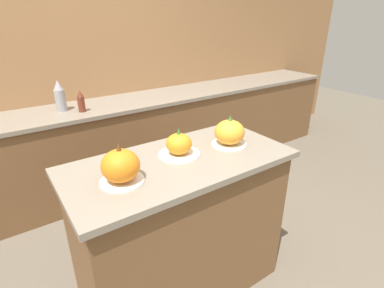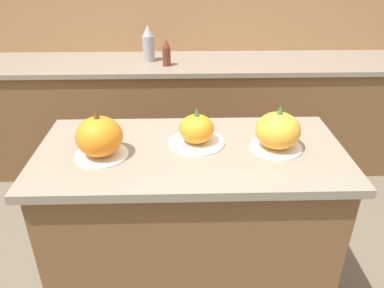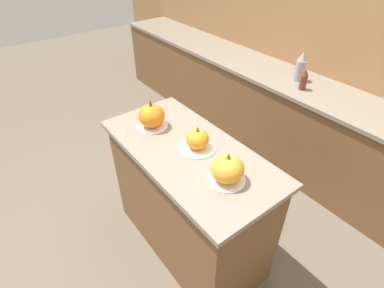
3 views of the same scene
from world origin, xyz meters
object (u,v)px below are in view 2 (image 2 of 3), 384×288
object	(u,v)px
pumpkin_cake_right	(278,131)
pumpkin_cake_left	(99,138)
bottle_short	(166,53)
bottle_tall	(148,44)
pumpkin_cake_center	(197,131)

from	to	relation	value
pumpkin_cake_right	pumpkin_cake_left	bearing A→B (deg)	-176.26
pumpkin_cake_right	bottle_short	xyz separation A→B (m)	(-0.49, 1.36, -0.04)
bottle_tall	bottle_short	xyz separation A→B (m)	(0.14, -0.13, -0.04)
pumpkin_cake_left	pumpkin_cake_center	bearing A→B (deg)	14.06
bottle_tall	pumpkin_cake_right	bearing A→B (deg)	-67.03
pumpkin_cake_right	bottle_tall	distance (m)	1.61
pumpkin_cake_left	pumpkin_cake_center	size ratio (longest dim) A/B	0.90
pumpkin_cake_right	bottle_tall	world-z (taller)	bottle_tall
bottle_short	pumpkin_cake_center	bearing A→B (deg)	-82.70
pumpkin_cake_right	pumpkin_cake_center	bearing A→B (deg)	171.39
pumpkin_cake_left	bottle_short	bearing A→B (deg)	81.43
pumpkin_cake_center	pumpkin_cake_right	xyz separation A→B (m)	(0.32, -0.05, 0.02)
pumpkin_cake_left	bottle_short	distance (m)	1.42
bottle_tall	bottle_short	distance (m)	0.19
pumpkin_cake_center	bottle_short	distance (m)	1.32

